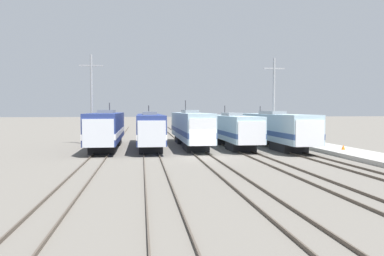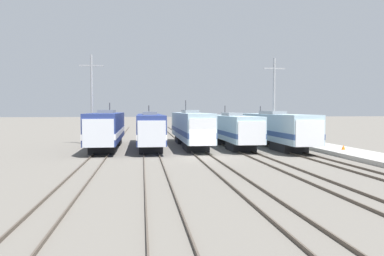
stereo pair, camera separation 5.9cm
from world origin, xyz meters
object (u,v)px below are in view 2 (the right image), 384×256
object	(u,v)px
locomotive_center_left	(150,129)
locomotive_center_right	(233,129)
locomotive_far_right	(274,129)
traffic_cone	(343,147)
catenary_tower_right	(274,98)
catenary_tower_left	(92,98)
locomotive_center	(190,128)
locomotive_far_left	(107,129)

from	to	relation	value
locomotive_center_left	locomotive_center_right	size ratio (longest dim) A/B	1.13
locomotive_far_right	traffic_cone	distance (m)	8.67
catenary_tower_right	traffic_cone	distance (m)	13.88
catenary_tower_right	catenary_tower_left	bearing A→B (deg)	180.00
locomotive_center_left	catenary_tower_left	distance (m)	9.03
locomotive_center_left	locomotive_center	xyz separation A→B (m)	(4.76, 0.88, 0.08)
locomotive_far_right	locomotive_center_right	bearing A→B (deg)	174.89
locomotive_center	locomotive_center_right	bearing A→B (deg)	-16.17
locomotive_far_left	locomotive_far_right	distance (m)	19.05
catenary_tower_left	catenary_tower_right	world-z (taller)	same
locomotive_far_left	locomotive_far_right	size ratio (longest dim) A/B	0.86
catenary_tower_right	traffic_cone	bearing A→B (deg)	-78.43
locomotive_center_right	locomotive_center_left	bearing A→B (deg)	176.99
catenary_tower_left	traffic_cone	size ratio (longest dim) A/B	22.63
locomotive_center	catenary_tower_left	xyz separation A→B (m)	(-11.69, 3.60, 3.60)
locomotive_center_left	locomotive_far_right	distance (m)	14.31
catenary_tower_left	catenary_tower_right	bearing A→B (deg)	0.00
locomotive_center	traffic_cone	size ratio (longest dim) A/B	39.16
locomotive_far_left	locomotive_center	xyz separation A→B (m)	(9.52, 1.16, 0.00)
locomotive_center_right	locomotive_far_right	world-z (taller)	locomotive_center_right
locomotive_center_right	catenary_tower_left	world-z (taller)	catenary_tower_left
locomotive_center_right	catenary_tower_right	size ratio (longest dim) A/B	1.48
locomotive_center_right	catenary_tower_right	bearing A→B (deg)	36.48
locomotive_far_left	catenary_tower_left	distance (m)	6.35
locomotive_center_left	catenary_tower_left	world-z (taller)	catenary_tower_left
locomotive_far_left	catenary_tower_left	xyz separation A→B (m)	(-2.17, 4.75, 3.60)
locomotive_center	catenary_tower_left	world-z (taller)	catenary_tower_left
traffic_cone	locomotive_center_left	bearing A→B (deg)	156.63
locomotive_center_left	traffic_cone	bearing A→B (deg)	-23.37
locomotive_center_left	catenary_tower_right	distance (m)	17.26
locomotive_center	locomotive_far_right	bearing A→B (deg)	-10.74
locomotive_far_left	locomotive_center_left	xyz separation A→B (m)	(4.76, 0.28, -0.08)
locomotive_far_right	catenary_tower_right	world-z (taller)	catenary_tower_right
catenary_tower_left	traffic_cone	xyz separation A→B (m)	(25.77, -12.62, -5.18)
locomotive_far_right	traffic_cone	bearing A→B (deg)	-57.73
locomotive_center	catenary_tower_left	size ratio (longest dim) A/B	1.73
catenary_tower_right	locomotive_center_left	bearing A→B (deg)	-164.60
locomotive_far_right	traffic_cone	world-z (taller)	locomotive_far_right
catenary_tower_right	locomotive_center_right	bearing A→B (deg)	-143.52
locomotive_far_right	locomotive_far_left	bearing A→B (deg)	178.05
locomotive_far_right	catenary_tower_left	xyz separation A→B (m)	(-21.21, 5.40, 3.66)
locomotive_center	locomotive_center_left	bearing A→B (deg)	-169.53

